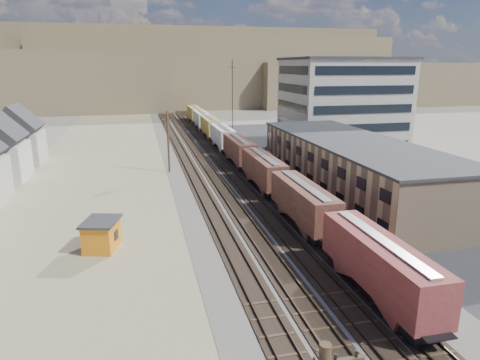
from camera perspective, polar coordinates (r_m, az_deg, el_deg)
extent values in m
plane|color=#6B6356|center=(34.11, 11.11, -14.98)|extent=(300.00, 300.00, 0.00)
cube|color=#4C4742|center=(79.59, -3.68, 2.77)|extent=(18.00, 200.00, 0.06)
cube|color=#827959|center=(69.20, -18.79, 0.10)|extent=(24.00, 180.00, 0.03)
cube|color=#232326|center=(72.84, 15.73, 1.07)|extent=(26.00, 120.00, 0.04)
cube|color=black|center=(78.92, -7.27, 2.63)|extent=(2.60, 200.00, 0.08)
cube|color=#38281E|center=(78.83, -7.79, 2.68)|extent=(0.08, 200.00, 0.16)
cube|color=#38281E|center=(78.97, -6.75, 2.74)|extent=(0.08, 200.00, 0.16)
cube|color=black|center=(79.28, -5.11, 2.75)|extent=(2.60, 200.00, 0.08)
cube|color=#38281E|center=(79.16, -5.63, 2.80)|extent=(0.08, 200.00, 0.16)
cube|color=#38281E|center=(79.35, -4.60, 2.86)|extent=(0.08, 200.00, 0.16)
cube|color=black|center=(79.74, -2.97, 2.86)|extent=(2.60, 200.00, 0.08)
cube|color=#38281E|center=(79.59, -3.48, 2.92)|extent=(0.08, 200.00, 0.16)
cube|color=#38281E|center=(79.84, -2.47, 2.97)|extent=(0.08, 200.00, 0.16)
cube|color=black|center=(80.27, -1.01, 2.96)|extent=(2.60, 200.00, 0.08)
cube|color=#38281E|center=(80.10, -1.51, 3.02)|extent=(0.08, 200.00, 0.16)
cube|color=#38281E|center=(80.40, -0.51, 3.07)|extent=(0.08, 200.00, 0.16)
cube|color=black|center=(31.04, 22.75, -17.63)|extent=(2.20, 2.20, 0.90)
cube|color=black|center=(38.54, 13.90, -10.21)|extent=(2.20, 2.20, 0.90)
cube|color=maroon|center=(33.67, 18.07, -10.33)|extent=(3.00, 13.34, 3.40)
cube|color=#B7B7B2|center=(32.97, 18.32, -7.53)|extent=(0.90, 12.32, 0.16)
cube|color=black|center=(42.68, 10.83, -7.48)|extent=(2.20, 2.20, 0.90)
cube|color=black|center=(51.50, 6.29, -3.33)|extent=(2.20, 2.20, 0.90)
cube|color=#43221C|center=(46.33, 8.44, -2.72)|extent=(3.00, 13.34, 3.40)
cube|color=#B7B7B2|center=(45.83, 8.52, -0.60)|extent=(0.90, 12.32, 0.16)
cube|color=black|center=(56.06, 4.58, -1.75)|extent=(2.20, 2.20, 0.90)
cube|color=black|center=(65.44, 1.88, 0.74)|extent=(2.20, 2.20, 0.90)
cube|color=#43221C|center=(60.18, 3.15, 1.56)|extent=(3.00, 13.34, 3.40)
cube|color=#B7B7B2|center=(59.79, 3.18, 3.22)|extent=(0.90, 12.33, 0.16)
cube|color=black|center=(70.18, 0.81, 1.73)|extent=(2.20, 2.20, 0.90)
cube|color=black|center=(79.83, -0.96, 3.37)|extent=(2.20, 2.20, 0.90)
cube|color=#43221C|center=(74.56, -0.13, 4.22)|extent=(3.00, 13.34, 3.40)
cube|color=#B7B7B2|center=(74.24, -0.13, 5.57)|extent=(0.90, 12.33, 0.16)
cube|color=black|center=(84.68, -1.69, 4.04)|extent=(2.20, 2.20, 0.90)
cube|color=black|center=(94.48, -2.93, 5.18)|extent=(2.20, 2.20, 0.90)
cube|color=#AFAEA4|center=(89.21, -2.36, 6.00)|extent=(3.00, 13.34, 3.40)
cube|color=#B7B7B2|center=(88.95, -2.37, 7.13)|extent=(0.90, 12.33, 0.16)
cube|color=black|center=(99.39, -3.46, 5.66)|extent=(2.20, 2.20, 0.90)
cube|color=black|center=(109.28, -4.38, 6.50)|extent=(2.20, 2.20, 0.90)
cube|color=olive|center=(104.02, -3.97, 7.27)|extent=(3.00, 13.34, 3.40)
cube|color=#B7B7B2|center=(103.79, -3.98, 8.25)|extent=(0.90, 12.32, 0.16)
cube|color=black|center=(114.22, -4.78, 6.86)|extent=(2.20, 2.20, 0.90)
cube|color=black|center=(124.18, -5.49, 7.50)|extent=(2.20, 2.20, 0.90)
cube|color=#AFAEA4|center=(118.92, -5.17, 8.22)|extent=(3.00, 13.34, 3.40)
cube|color=#B7B7B2|center=(118.73, -5.20, 9.07)|extent=(0.90, 12.32, 0.16)
cube|color=black|center=(129.14, -5.80, 7.78)|extent=(2.20, 2.20, 0.90)
cube|color=black|center=(139.14, -6.36, 8.29)|extent=(2.20, 2.20, 0.90)
cube|color=olive|center=(133.90, -6.12, 8.96)|extent=(3.00, 13.34, 3.40)
cube|color=#B7B7B2|center=(133.72, -6.14, 9.72)|extent=(0.90, 12.32, 0.16)
cube|color=tan|center=(60.23, 14.65, 1.69)|extent=(12.00, 40.00, 7.00)
cube|color=#2D2D30|center=(59.53, 14.87, 5.06)|extent=(12.40, 40.40, 0.30)
cube|color=black|center=(58.00, 9.26, 0.16)|extent=(0.12, 36.00, 1.20)
cube|color=black|center=(57.31, 9.39, 3.06)|extent=(0.12, 36.00, 1.20)
cube|color=#9E998E|center=(91.68, 13.44, 9.70)|extent=(22.00, 18.00, 18.00)
cube|color=#2D2D30|center=(91.35, 13.80, 15.44)|extent=(22.60, 18.60, 0.50)
cube|color=black|center=(87.32, 6.84, 9.75)|extent=(0.12, 16.00, 16.00)
cube|color=black|center=(83.71, 16.21, 9.04)|extent=(20.00, 0.12, 16.00)
cylinder|color=black|center=(12.42, 13.96, -21.80)|extent=(0.08, 0.08, 0.22)
cylinder|color=#382619|center=(69.87, -9.55, 5.03)|extent=(0.32, 0.32, 10.00)
cube|color=#382619|center=(69.26, -9.71, 8.61)|extent=(2.20, 0.14, 0.14)
cube|color=#382619|center=(69.35, -9.68, 7.96)|extent=(1.90, 0.14, 0.14)
cylinder|color=black|center=(69.28, -9.21, 8.76)|extent=(0.08, 0.08, 0.22)
cylinder|color=black|center=(89.08, -1.02, 9.95)|extent=(0.16, 0.16, 18.00)
cube|color=black|center=(88.73, -1.04, 14.78)|extent=(1.20, 0.08, 0.08)
cube|color=#9E998E|center=(85.60, -27.43, 3.83)|extent=(8.00, 8.00, 5.50)
cube|color=#2D2D30|center=(85.07, -27.73, 6.24)|extent=(8.15, 8.16, 8.15)
cube|color=brown|center=(183.00, -28.80, 11.39)|extent=(120.00, 40.00, 22.00)
cube|color=brown|center=(189.60, -3.38, 14.14)|extent=(140.00, 45.00, 28.00)
cube|color=brown|center=(204.60, 17.34, 12.17)|extent=(110.00, 38.00, 18.00)
cube|color=brown|center=(206.74, -12.88, 14.43)|extent=(200.00, 60.00, 32.00)
cube|color=orange|center=(42.76, -17.95, -7.07)|extent=(3.53, 4.16, 2.68)
cube|color=#2D2D30|center=(42.26, -18.10, -5.27)|extent=(3.97, 4.59, 0.22)
cube|color=black|center=(42.28, -16.17, -7.05)|extent=(0.32, 0.89, 0.89)
imported|color=white|center=(49.54, 27.50, -5.84)|extent=(3.34, 4.36, 1.38)
imported|color=navy|center=(90.39, 12.70, 4.45)|extent=(5.29, 6.78, 1.71)
imported|color=white|center=(84.75, 17.52, 3.37)|extent=(3.31, 4.92, 1.56)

